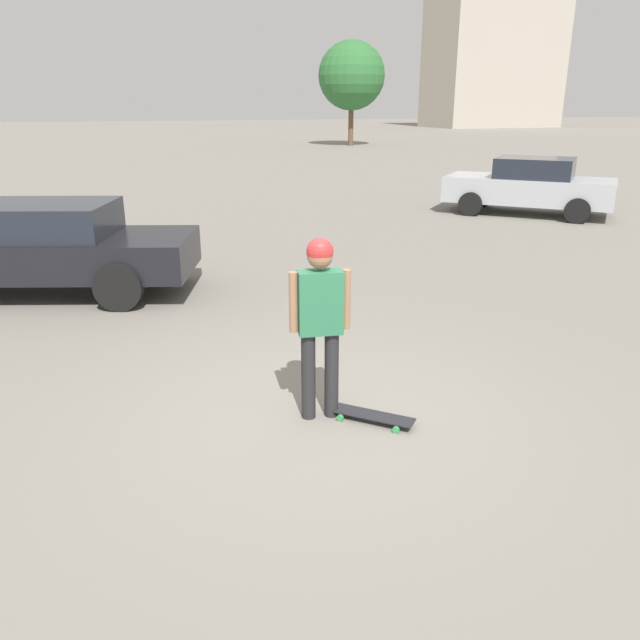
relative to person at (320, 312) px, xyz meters
The scene contains 8 objects.
ground_plane 1.04m from the person, ahead, with size 220.00×220.00×0.00m, color gray.
person is the anchor object (origin of this frame).
skateboard 1.10m from the person, 32.47° to the right, with size 0.71×0.69×0.07m.
car_parked_near 5.89m from the person, 117.46° to the left, with size 5.00×3.10×1.40m.
car_parked_far 12.63m from the person, 44.66° to the left, with size 4.22×4.19×1.47m.
building_block_distant 80.73m from the person, 55.18° to the left, with size 15.40×8.68×20.42m.
tree_distant 40.39m from the person, 67.50° to the left, with size 4.54×4.54×6.87m.
traffic_cone 5.41m from the person, 104.27° to the left, with size 0.39×0.39×0.54m.
Camera 1 is at (-1.75, -4.96, 2.79)m, focal length 35.00 mm.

